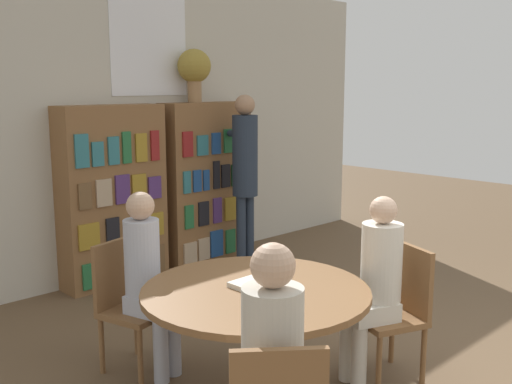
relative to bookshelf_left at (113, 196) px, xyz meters
The scene contains 12 objects.
wall_back 0.89m from the bookshelf_left, 18.56° to the left, with size 6.40×0.07×3.00m.
bookshelf_left is the anchor object (origin of this frame).
bookshelf_right 1.16m from the bookshelf_left, ahead, with size 1.04×0.34×1.72m.
flower_vase 1.59m from the bookshelf_left, ahead, with size 0.35×0.35×0.55m.
reading_table 2.69m from the bookshelf_left, 103.54° to the right, with size 1.34×1.34×0.74m.
chair_left_side 1.89m from the bookshelf_left, 118.39° to the right, with size 0.49×0.49×0.88m.
chair_far_side 3.01m from the bookshelf_left, 84.05° to the right, with size 0.52×0.52×0.88m.
seated_reader_left 2.00m from the bookshelf_left, 114.77° to the right, with size 0.31×0.38×1.23m.
seated_reader_right 2.91m from the bookshelf_left, 87.21° to the right, with size 0.40×0.36×1.22m.
seated_reader_back 3.45m from the bookshelf_left, 109.56° to the right, with size 0.42×0.42×1.25m.
librarian_standing 1.38m from the bookshelf_left, 21.61° to the right, with size 0.26×0.53×1.81m.
open_book_on_table 2.63m from the bookshelf_left, 103.44° to the right, with size 0.24×0.18×0.03m.
Camera 1 is at (-3.52, -1.31, 1.91)m, focal length 42.00 mm.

